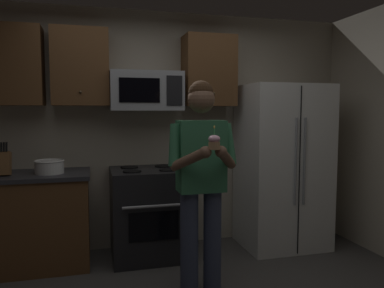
% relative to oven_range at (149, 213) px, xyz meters
% --- Properties ---
extents(wall_back, '(4.40, 0.10, 2.60)m').
position_rel_oven_range_xyz_m(wall_back, '(0.15, 0.39, 0.84)').
color(wall_back, '#B7AD99').
rests_on(wall_back, ground).
extents(oven_range, '(0.76, 0.70, 0.93)m').
position_rel_oven_range_xyz_m(oven_range, '(0.00, 0.00, 0.00)').
color(oven_range, black).
rests_on(oven_range, ground).
extents(microwave, '(0.74, 0.41, 0.40)m').
position_rel_oven_range_xyz_m(microwave, '(0.00, 0.12, 1.26)').
color(microwave, '#9EA0A5').
extents(refrigerator, '(0.90, 0.75, 1.80)m').
position_rel_oven_range_xyz_m(refrigerator, '(1.50, -0.04, 0.44)').
color(refrigerator, white).
rests_on(refrigerator, ground).
extents(cabinet_row_upper, '(2.78, 0.36, 0.76)m').
position_rel_oven_range_xyz_m(cabinet_row_upper, '(-0.57, 0.17, 1.49)').
color(cabinet_row_upper, brown).
extents(counter_left, '(1.44, 0.66, 0.92)m').
position_rel_oven_range_xyz_m(counter_left, '(-1.30, 0.02, 0.00)').
color(counter_left, brown).
rests_on(counter_left, ground).
extents(knife_block, '(0.16, 0.15, 0.32)m').
position_rel_oven_range_xyz_m(knife_block, '(-1.37, -0.03, 0.58)').
color(knife_block, brown).
rests_on(knife_block, counter_left).
extents(bowl_large_white, '(0.28, 0.28, 0.13)m').
position_rel_oven_range_xyz_m(bowl_large_white, '(-0.95, -0.02, 0.53)').
color(bowl_large_white, white).
rests_on(bowl_large_white, counter_left).
extents(person, '(0.60, 0.48, 1.76)m').
position_rel_oven_range_xyz_m(person, '(0.30, -0.91, 0.53)').
color(person, '#383F59').
rests_on(person, ground).
extents(cupcake, '(0.09, 0.09, 0.17)m').
position_rel_oven_range_xyz_m(cupcake, '(0.30, -1.23, 0.83)').
color(cupcake, '#A87F56').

